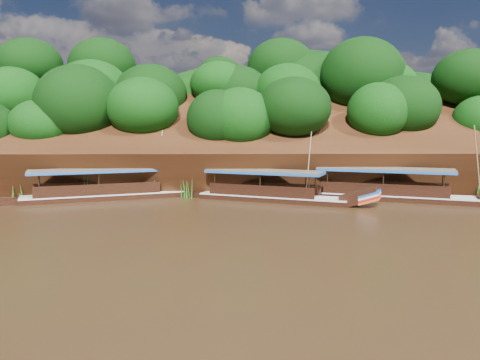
{
  "coord_description": "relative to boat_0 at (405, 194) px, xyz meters",
  "views": [
    {
      "loc": [
        -1.23,
        -29.86,
        5.87
      ],
      "look_at": [
        -0.38,
        7.0,
        1.73
      ],
      "focal_mm": 35.0,
      "sensor_mm": 36.0,
      "label": 1
    }
  ],
  "objects": [
    {
      "name": "ground",
      "position": [
        -12.92,
        -7.0,
        -0.59
      ],
      "size": [
        160.0,
        160.0,
        0.0
      ],
      "primitive_type": "plane",
      "color": "black",
      "rests_on": "ground"
    },
    {
      "name": "boat_1",
      "position": [
        -9.98,
        -0.13,
        -0.03
      ],
      "size": [
        13.91,
        7.49,
        6.04
      ],
      "rotation": [
        0.0,
        0.0,
        -0.41
      ],
      "color": "black",
      "rests_on": "ground"
    },
    {
      "name": "boat_0",
      "position": [
        0.0,
        0.0,
        0.0
      ],
      "size": [
        15.73,
        7.95,
        6.52
      ],
      "rotation": [
        0.0,
        0.0,
        -0.38
      ],
      "color": "black",
      "rests_on": "ground"
    },
    {
      "name": "reeds",
      "position": [
        -15.78,
        2.43,
        0.24
      ],
      "size": [
        51.04,
        2.47,
        1.92
      ],
      "color": "#296A1A",
      "rests_on": "ground"
    },
    {
      "name": "riverbank",
      "position": [
        -12.93,
        15.73,
        1.3
      ],
      "size": [
        120.0,
        30.06,
        19.4
      ],
      "color": "black",
      "rests_on": "ground"
    },
    {
      "name": "boat_2",
      "position": [
        -23.35,
        1.91,
        -0.02
      ],
      "size": [
        15.75,
        7.51,
        6.11
      ],
      "rotation": [
        0.0,
        0.0,
        0.36
      ],
      "color": "black",
      "rests_on": "ground"
    }
  ]
}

